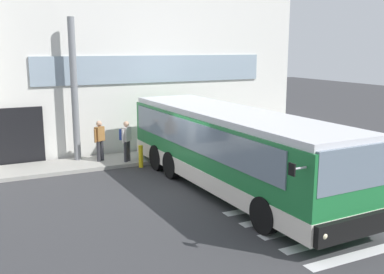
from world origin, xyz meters
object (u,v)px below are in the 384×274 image
at_px(entry_support_column, 74,90).
at_px(bus_main_foreground, 231,151).
at_px(safety_bollard_yellow, 141,156).
at_px(passenger_near_column, 100,139).
at_px(passenger_by_doorway, 126,138).

height_order(entry_support_column, bus_main_foreground, entry_support_column).
bearing_deg(safety_bollard_yellow, bus_main_foreground, -66.60).
bearing_deg(entry_support_column, safety_bollard_yellow, -39.99).
relative_size(bus_main_foreground, passenger_near_column, 6.54).
relative_size(passenger_by_doorway, safety_bollard_yellow, 1.86).
relative_size(entry_support_column, passenger_by_doorway, 3.46).
bearing_deg(bus_main_foreground, passenger_near_column, 120.64).
xyz_separation_m(bus_main_foreground, safety_bollard_yellow, (-1.75, 4.05, -0.88)).
bearing_deg(entry_support_column, bus_main_foreground, -56.32).
bearing_deg(bus_main_foreground, entry_support_column, 123.68).
distance_m(entry_support_column, passenger_by_doorway, 2.86).
distance_m(passenger_by_doorway, safety_bollard_yellow, 1.00).
height_order(passenger_near_column, safety_bollard_yellow, passenger_near_column).
distance_m(bus_main_foreground, passenger_near_column, 6.09).
distance_m(entry_support_column, bus_main_foreground, 7.24).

